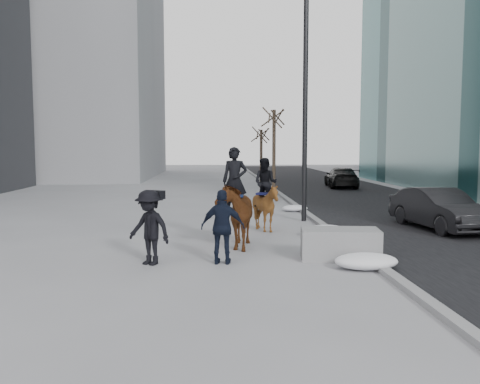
{
  "coord_description": "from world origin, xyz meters",
  "views": [
    {
      "loc": [
        -0.73,
        -12.73,
        2.79
      ],
      "look_at": [
        0.0,
        1.2,
        1.5
      ],
      "focal_mm": 38.0,
      "sensor_mm": 36.0,
      "label": 1
    }
  ],
  "objects": [
    {
      "name": "feeder",
      "position": [
        -0.52,
        -0.97,
        0.88
      ],
      "size": [
        1.08,
        0.92,
        1.75
      ],
      "color": "black",
      "rests_on": "ground"
    },
    {
      "name": "ground",
      "position": [
        0.0,
        0.0,
        0.0
      ],
      "size": [
        120.0,
        120.0,
        0.0
      ],
      "primitive_type": "plane",
      "color": "gray",
      "rests_on": "ground"
    },
    {
      "name": "lamppost",
      "position": [
        2.6,
        5.61,
        4.99
      ],
      "size": [
        0.25,
        1.13,
        9.09
      ],
      "color": "black",
      "rests_on": "ground"
    },
    {
      "name": "camera_crew",
      "position": [
        -2.23,
        -0.95,
        0.89
      ],
      "size": [
        1.31,
        1.17,
        1.75
      ],
      "color": "black",
      "rests_on": "ground"
    },
    {
      "name": "tree_far",
      "position": [
        2.4,
        20.41,
        2.11
      ],
      "size": [
        1.2,
        1.2,
        4.22
      ],
      "primitive_type": null,
      "color": "#392E22",
      "rests_on": "ground"
    },
    {
      "name": "car_far",
      "position": [
        7.73,
        20.38,
        0.66
      ],
      "size": [
        2.35,
        4.76,
        1.33
      ],
      "primitive_type": "imported",
      "rotation": [
        0.0,
        0.0,
        3.03
      ],
      "color": "black",
      "rests_on": "ground"
    },
    {
      "name": "snow_piles",
      "position": [
        2.7,
        1.79,
        0.17
      ],
      "size": [
        1.44,
        10.84,
        0.36
      ],
      "color": "silver",
      "rests_on": "ground"
    },
    {
      "name": "planter",
      "position": [
        2.36,
        -0.63,
        0.38
      ],
      "size": [
        1.98,
        1.17,
        0.75
      ],
      "primitive_type": "cube",
      "rotation": [
        0.0,
        0.0,
        -0.12
      ],
      "color": "gray",
      "rests_on": "ground"
    },
    {
      "name": "tree_near",
      "position": [
        2.4,
        13.41,
        2.56
      ],
      "size": [
        1.2,
        1.2,
        5.11
      ],
      "primitive_type": null,
      "color": "#33241E",
      "rests_on": "ground"
    },
    {
      "name": "mounted_left",
      "position": [
        -0.15,
        1.06,
        1.02
      ],
      "size": [
        1.14,
        2.19,
        2.74
      ],
      "color": "#49230E",
      "rests_on": "ground"
    },
    {
      "name": "mounted_right",
      "position": [
        0.96,
        3.52,
        0.96
      ],
      "size": [
        1.73,
        1.81,
        2.38
      ],
      "color": "#4D2E0F",
      "rests_on": "ground"
    },
    {
      "name": "road",
      "position": [
        7.0,
        10.0,
        0.01
      ],
      "size": [
        8.0,
        90.0,
        0.01
      ],
      "primitive_type": "cube",
      "color": "black",
      "rests_on": "ground"
    },
    {
      "name": "car_near",
      "position": [
        6.73,
        3.59,
        0.69
      ],
      "size": [
        2.06,
        4.33,
        1.37
      ],
      "primitive_type": "imported",
      "rotation": [
        0.0,
        0.0,
        0.15
      ],
      "color": "black",
      "rests_on": "ground"
    },
    {
      "name": "curb",
      "position": [
        3.0,
        10.0,
        0.06
      ],
      "size": [
        0.25,
        90.0,
        0.12
      ],
      "primitive_type": "cube",
      "color": "gray",
      "rests_on": "ground"
    }
  ]
}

